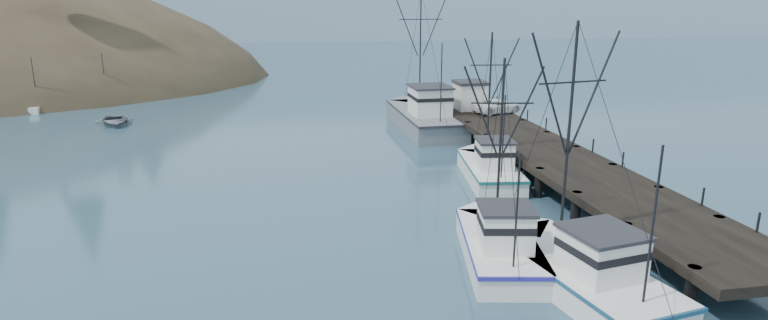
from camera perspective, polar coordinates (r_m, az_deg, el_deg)
ground at (r=27.84m, az=2.12°, el=-12.20°), size 400.00×400.00×0.00m
pier at (r=45.94m, az=14.94°, el=0.76°), size 6.00×44.00×2.00m
distant_ridge at (r=195.10m, az=-6.08°, el=11.54°), size 360.00×40.00×26.00m
distant_ridge_far at (r=212.28m, az=-20.25°, el=11.01°), size 180.00×25.00×18.00m
moored_sailboats at (r=87.97m, az=-28.14°, el=5.39°), size 12.78×19.61×6.35m
trawler_near at (r=29.30m, az=17.59°, el=-9.71°), size 5.70×12.27×12.22m
trawler_mid at (r=31.04m, az=10.85°, el=-7.79°), size 5.05×10.38×10.35m
trawler_far at (r=44.00m, az=9.96°, el=-0.76°), size 4.56×10.49×10.78m
work_vessel at (r=60.22m, az=3.77°, el=4.21°), size 5.13×16.73×13.88m
pier_shed at (r=59.97m, az=8.22°, el=6.16°), size 3.00×3.20×2.80m
pickup_truck at (r=58.45m, az=10.74°, el=5.08°), size 5.37×3.67×1.37m
motorboat at (r=67.87m, az=-24.22°, el=3.09°), size 5.25×6.29×1.12m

